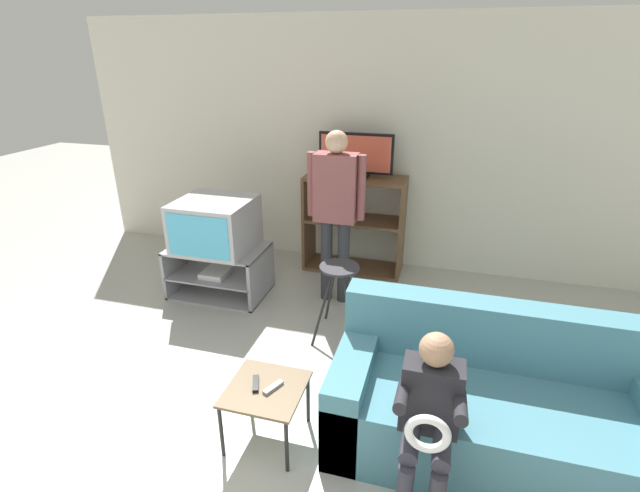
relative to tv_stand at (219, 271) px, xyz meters
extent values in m
cube|color=silver|center=(1.16, 1.20, 1.06)|extent=(6.40, 0.06, 2.60)
cube|color=#939399|center=(0.00, 0.00, -0.23)|extent=(0.92, 0.60, 0.02)
cube|color=#939399|center=(0.00, 0.00, -0.02)|extent=(0.89, 0.60, 0.02)
cube|color=#939399|center=(0.00, 0.00, 0.24)|extent=(0.92, 0.60, 0.02)
cube|color=#939399|center=(-0.44, 0.00, 0.00)|extent=(0.03, 0.60, 0.49)
cube|color=#939399|center=(0.44, 0.00, 0.00)|extent=(0.03, 0.60, 0.49)
cube|color=silver|center=(0.00, -0.07, 0.01)|extent=(0.24, 0.28, 0.05)
cube|color=#B2B2B7|center=(0.00, 0.00, 0.49)|extent=(0.68, 0.67, 0.48)
cube|color=#4CB7E0|center=(0.00, -0.33, 0.49)|extent=(0.60, 0.01, 0.40)
cube|color=brown|center=(0.64, 0.92, 0.28)|extent=(0.03, 0.43, 1.04)
cube|color=brown|center=(1.67, 0.92, 0.28)|extent=(0.03, 0.43, 1.04)
cube|color=brown|center=(1.16, 0.92, -0.23)|extent=(0.99, 0.43, 0.03)
cube|color=brown|center=(1.16, 0.92, 0.33)|extent=(0.99, 0.43, 0.03)
cube|color=brown|center=(1.16, 0.92, 0.79)|extent=(0.99, 0.43, 0.03)
cube|color=#9E7A4C|center=(0.97, 0.85, 0.46)|extent=(0.18, 0.04, 0.22)
cube|color=black|center=(1.15, 0.93, 0.82)|extent=(0.27, 0.20, 0.04)
cube|color=black|center=(1.15, 0.93, 1.05)|extent=(0.77, 0.04, 0.41)
cube|color=#D8593F|center=(1.15, 0.91, 1.05)|extent=(0.72, 0.01, 0.36)
cylinder|color=black|center=(1.21, -0.53, 0.07)|extent=(0.15, 0.20, 0.64)
cylinder|color=black|center=(1.42, -0.53, 0.07)|extent=(0.15, 0.20, 0.64)
cylinder|color=black|center=(1.21, -0.27, 0.07)|extent=(0.15, 0.20, 0.64)
cylinder|color=black|center=(1.42, -0.27, 0.07)|extent=(0.15, 0.20, 0.64)
cylinder|color=#333338|center=(1.31, -0.40, 0.40)|extent=(0.33, 0.33, 0.02)
cube|color=brown|center=(1.16, -1.64, 0.14)|extent=(0.46, 0.46, 0.02)
cylinder|color=black|center=(0.96, -1.84, -0.06)|extent=(0.02, 0.02, 0.37)
cylinder|color=black|center=(1.36, -1.84, -0.06)|extent=(0.02, 0.02, 0.37)
cylinder|color=black|center=(0.96, -1.43, -0.06)|extent=(0.02, 0.02, 0.37)
cylinder|color=black|center=(1.36, -1.43, -0.06)|extent=(0.02, 0.02, 0.37)
cube|color=black|center=(1.10, -1.63, 0.16)|extent=(0.09, 0.15, 0.02)
cube|color=gray|center=(1.21, -1.63, 0.16)|extent=(0.09, 0.15, 0.02)
cube|color=teal|center=(2.48, -1.39, -0.02)|extent=(1.88, 0.82, 0.45)
cube|color=teal|center=(2.48, -1.08, 0.42)|extent=(1.88, 0.20, 0.41)
cube|color=teal|center=(1.65, -1.39, 0.04)|extent=(0.22, 0.82, 0.57)
cylinder|color=#2D2D33|center=(1.05, 0.19, 0.17)|extent=(0.11, 0.11, 0.82)
cylinder|color=#2D2D33|center=(1.21, 0.19, 0.17)|extent=(0.11, 0.11, 0.82)
cube|color=#8C4C4C|center=(1.13, 0.19, 0.88)|extent=(0.38, 0.20, 0.61)
cylinder|color=#8C4C4C|center=(0.90, 0.19, 0.90)|extent=(0.08, 0.08, 0.58)
cylinder|color=#8C4C4C|center=(1.36, 0.19, 0.90)|extent=(0.08, 0.08, 0.58)
sphere|color=#DBAD89|center=(1.13, 0.19, 1.29)|extent=(0.20, 0.20, 0.20)
cylinder|color=#2D2D38|center=(2.04, -1.89, 0.25)|extent=(0.09, 0.30, 0.09)
cylinder|color=#2D2D38|center=(2.19, -1.89, 0.25)|extent=(0.09, 0.30, 0.09)
cube|color=#232328|center=(2.12, -1.74, 0.40)|extent=(0.30, 0.17, 0.39)
cylinder|color=#232328|center=(1.98, -1.87, 0.48)|extent=(0.06, 0.31, 0.14)
cylinder|color=#232328|center=(2.25, -1.87, 0.48)|extent=(0.06, 0.31, 0.14)
sphere|color=#A37A5B|center=(2.12, -1.74, 0.68)|extent=(0.17, 0.17, 0.17)
torus|color=white|center=(2.12, -2.03, 0.42)|extent=(0.21, 0.04, 0.21)
camera|label=1|loc=(2.09, -3.68, 2.02)|focal=26.00mm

